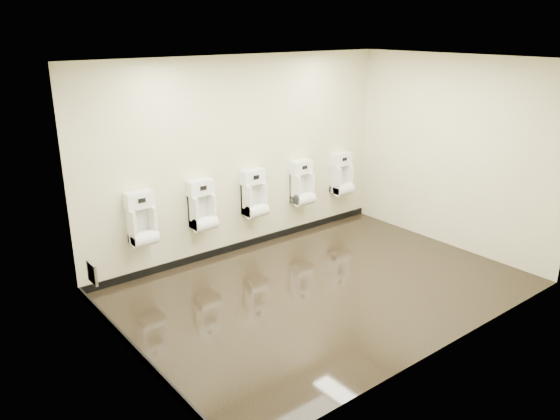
# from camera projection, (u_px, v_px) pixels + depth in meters

# --- Properties ---
(ground) EXTENTS (5.00, 3.50, 0.00)m
(ground) POSITION_uv_depth(u_px,v_px,m) (324.00, 289.00, 6.92)
(ground) COLOR black
(ground) RESTS_ON ground
(ceiling) EXTENTS (5.00, 3.50, 0.00)m
(ceiling) POSITION_uv_depth(u_px,v_px,m) (330.00, 61.00, 6.02)
(ceiling) COLOR white
(back_wall) EXTENTS (5.00, 0.02, 2.80)m
(back_wall) POSITION_uv_depth(u_px,v_px,m) (243.00, 156.00, 7.77)
(back_wall) COLOR beige
(back_wall) RESTS_ON ground
(front_wall) EXTENTS (5.00, 0.02, 2.80)m
(front_wall) POSITION_uv_depth(u_px,v_px,m) (452.00, 222.00, 5.17)
(front_wall) COLOR beige
(front_wall) RESTS_ON ground
(left_wall) EXTENTS (0.02, 3.50, 2.80)m
(left_wall) POSITION_uv_depth(u_px,v_px,m) (127.00, 229.00, 5.00)
(left_wall) COLOR beige
(left_wall) RESTS_ON ground
(right_wall) EXTENTS (0.02, 3.50, 2.80)m
(right_wall) POSITION_uv_depth(u_px,v_px,m) (453.00, 153.00, 7.93)
(right_wall) COLOR beige
(right_wall) RESTS_ON ground
(tile_overlay_left) EXTENTS (0.01, 3.50, 2.80)m
(tile_overlay_left) POSITION_uv_depth(u_px,v_px,m) (127.00, 229.00, 5.01)
(tile_overlay_left) COLOR white
(tile_overlay_left) RESTS_ON ground
(skirting_back) EXTENTS (5.00, 0.02, 0.10)m
(skirting_back) POSITION_uv_depth(u_px,v_px,m) (245.00, 244.00, 8.20)
(skirting_back) COLOR black
(skirting_back) RESTS_ON ground
(skirting_left) EXTENTS (0.02, 3.50, 0.10)m
(skirting_left) POSITION_uv_depth(u_px,v_px,m) (140.00, 355.00, 5.45)
(skirting_left) COLOR black
(skirting_left) RESTS_ON ground
(access_panel) EXTENTS (0.04, 0.25, 0.25)m
(access_panel) POSITION_uv_depth(u_px,v_px,m) (92.00, 273.00, 6.20)
(access_panel) COLOR #9E9EA3
(access_panel) RESTS_ON left_wall
(urinal_0) EXTENTS (0.37, 0.28, 0.68)m
(urinal_0) POSITION_uv_depth(u_px,v_px,m) (142.00, 223.00, 6.91)
(urinal_0) COLOR white
(urinal_0) RESTS_ON back_wall
(urinal_1) EXTENTS (0.37, 0.28, 0.68)m
(urinal_1) POSITION_uv_depth(u_px,v_px,m) (203.00, 209.00, 7.43)
(urinal_1) COLOR white
(urinal_1) RESTS_ON back_wall
(urinal_2) EXTENTS (0.37, 0.28, 0.68)m
(urinal_2) POSITION_uv_depth(u_px,v_px,m) (254.00, 197.00, 7.94)
(urinal_2) COLOR white
(urinal_2) RESTS_ON back_wall
(urinal_3) EXTENTS (0.37, 0.28, 0.68)m
(urinal_3) POSITION_uv_depth(u_px,v_px,m) (302.00, 186.00, 8.47)
(urinal_3) COLOR white
(urinal_3) RESTS_ON back_wall
(urinal_4) EXTENTS (0.37, 0.28, 0.68)m
(urinal_4) POSITION_uv_depth(u_px,v_px,m) (342.00, 177.00, 8.97)
(urinal_4) COLOR white
(urinal_4) RESTS_ON back_wall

